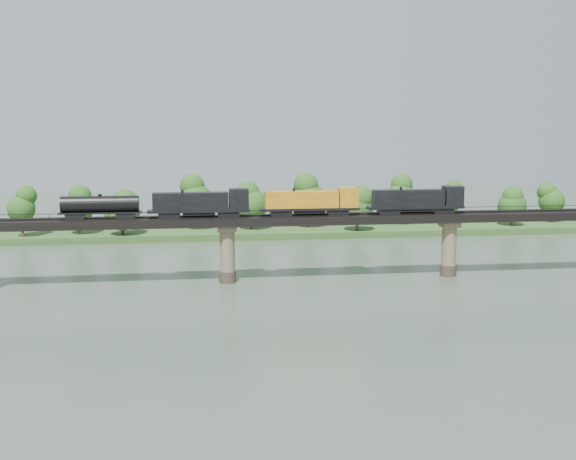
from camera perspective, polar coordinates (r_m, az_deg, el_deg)
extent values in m
plane|color=#3A4A3B|center=(97.51, -3.87, -7.99)|extent=(400.00, 400.00, 0.00)
cube|color=#2C4E1F|center=(180.40, -5.69, -0.05)|extent=(300.00, 24.00, 1.60)
cylinder|color=#473A2D|center=(126.29, -4.79, -3.69)|extent=(3.00, 3.00, 2.00)
cylinder|color=#907A5E|center=(125.41, -4.82, -1.68)|extent=(2.60, 2.60, 9.00)
cube|color=#907A5E|center=(124.76, -4.84, 0.13)|extent=(3.20, 3.20, 1.00)
cylinder|color=#473A2D|center=(134.28, 12.54, -3.13)|extent=(3.00, 3.00, 2.00)
cylinder|color=#907A5E|center=(133.45, 12.60, -1.23)|extent=(2.60, 2.60, 9.00)
cube|color=#907A5E|center=(132.84, 12.66, 0.47)|extent=(3.20, 3.20, 1.00)
cube|color=black|center=(124.58, -4.85, 0.70)|extent=(220.00, 5.00, 1.50)
cube|color=black|center=(123.73, -4.84, 1.03)|extent=(220.00, 0.12, 0.16)
cube|color=black|center=(125.21, -4.87, 1.12)|extent=(220.00, 0.12, 0.16)
cube|color=black|center=(122.01, -4.80, 1.22)|extent=(220.00, 0.10, 0.10)
cube|color=black|center=(126.77, -4.91, 1.49)|extent=(220.00, 0.10, 0.10)
cube|color=black|center=(122.06, -4.80, 1.06)|extent=(0.08, 0.08, 0.70)
cube|color=black|center=(126.81, -4.91, 1.34)|extent=(0.08, 0.08, 0.70)
cylinder|color=#382619|center=(175.58, -20.25, 0.06)|extent=(0.70, 0.70, 3.51)
sphere|color=#1E4A15|center=(174.99, -20.33, 1.57)|extent=(6.31, 6.31, 6.31)
sphere|color=#1E4A15|center=(174.68, -20.38, 2.53)|extent=(4.73, 4.73, 4.73)
cylinder|color=#382619|center=(175.80, -16.19, 0.23)|extent=(0.70, 0.70, 3.34)
sphere|color=#1E4A15|center=(175.23, -16.25, 1.68)|extent=(7.18, 7.18, 7.18)
sphere|color=#1E4A15|center=(174.94, -16.29, 2.58)|extent=(5.39, 5.39, 5.39)
cylinder|color=#382619|center=(171.95, -12.94, 0.09)|extent=(0.70, 0.70, 2.83)
sphere|color=#1E4A15|center=(171.45, -12.99, 1.33)|extent=(8.26, 8.26, 8.26)
sphere|color=#1E4A15|center=(171.18, -13.01, 2.12)|extent=(6.19, 6.19, 6.19)
cylinder|color=#382619|center=(177.60, -7.31, 0.69)|extent=(0.70, 0.70, 3.96)
sphere|color=#1E4A15|center=(176.96, -7.34, 2.39)|extent=(8.07, 8.07, 8.07)
sphere|color=#1E4A15|center=(176.63, -7.36, 3.45)|extent=(6.05, 6.05, 6.05)
cylinder|color=#382619|center=(176.73, -2.90, 0.60)|extent=(0.70, 0.70, 3.27)
sphere|color=#1E4A15|center=(176.17, -2.91, 2.00)|extent=(8.03, 8.03, 8.03)
sphere|color=#1E4A15|center=(175.88, -2.92, 2.88)|extent=(6.02, 6.02, 6.02)
cylinder|color=#382619|center=(179.54, 1.57, 0.84)|extent=(0.70, 0.70, 3.92)
sphere|color=#1E4A15|center=(178.91, 1.57, 2.49)|extent=(8.29, 8.29, 8.29)
sphere|color=#1E4A15|center=(178.59, 1.58, 3.54)|extent=(6.21, 6.21, 6.21)
cylinder|color=#382619|center=(174.96, 5.47, 0.45)|extent=(0.70, 0.70, 3.02)
sphere|color=#1E4A15|center=(174.43, 5.49, 1.76)|extent=(7.74, 7.74, 7.74)
sphere|color=#1E4A15|center=(174.15, 5.50, 2.58)|extent=(5.80, 5.80, 5.80)
cylinder|color=#382619|center=(186.58, 8.83, 1.01)|extent=(0.70, 0.70, 3.80)
sphere|color=#1E4A15|center=(185.99, 8.86, 2.56)|extent=(7.47, 7.47, 7.47)
sphere|color=#1E4A15|center=(185.69, 8.88, 3.53)|extent=(5.60, 5.60, 5.60)
cylinder|color=#382619|center=(191.15, 12.74, 1.02)|extent=(0.70, 0.70, 3.38)
sphere|color=#1E4A15|center=(190.62, 12.78, 2.36)|extent=(6.23, 6.23, 6.23)
sphere|color=#1E4A15|center=(190.34, 12.81, 3.21)|extent=(4.67, 4.67, 4.67)
cylinder|color=#382619|center=(191.15, 17.25, 0.75)|extent=(0.70, 0.70, 2.77)
sphere|color=#1E4A15|center=(190.71, 17.30, 1.85)|extent=(7.04, 7.04, 7.04)
sphere|color=#1E4A15|center=(190.46, 17.33, 2.54)|extent=(5.28, 5.28, 5.28)
cylinder|color=#382619|center=(201.62, 20.05, 1.03)|extent=(0.70, 0.70, 2.94)
sphere|color=#1E4A15|center=(201.17, 20.11, 2.14)|extent=(6.73, 6.73, 6.73)
sphere|color=#1E4A15|center=(200.93, 20.15, 2.83)|extent=(5.05, 5.05, 5.05)
cube|color=black|center=(132.02, 12.11, 1.53)|extent=(3.65, 2.19, 1.00)
cube|color=black|center=(128.98, 7.91, 1.48)|extent=(3.65, 2.19, 1.00)
cube|color=black|center=(130.34, 10.04, 1.78)|extent=(17.33, 2.74, 0.46)
cube|color=black|center=(129.74, 9.48, 2.52)|extent=(12.77, 2.46, 2.92)
cube|color=black|center=(132.37, 12.88, 2.66)|extent=(3.28, 2.74, 3.47)
cylinder|color=black|center=(130.40, 10.03, 1.57)|extent=(5.47, 1.28, 1.28)
cube|color=black|center=(126.84, 3.93, 1.42)|extent=(3.65, 2.19, 1.00)
cube|color=black|center=(125.22, -0.57, 1.35)|extent=(3.65, 2.19, 1.00)
cube|color=black|center=(125.86, 1.70, 1.67)|extent=(17.33, 2.74, 0.46)
cube|color=gold|center=(125.45, 1.08, 2.43)|extent=(12.77, 2.46, 2.92)
cube|color=gold|center=(126.93, 4.75, 2.60)|extent=(3.28, 2.74, 3.47)
cylinder|color=black|center=(125.92, 1.70, 1.45)|extent=(5.47, 1.28, 1.28)
cube|color=black|center=(124.43, -4.74, 1.27)|extent=(3.65, 2.19, 1.00)
cube|color=black|center=(124.33, -9.37, 1.18)|extent=(3.65, 2.19, 1.00)
cube|color=black|center=(124.20, -7.06, 1.52)|extent=(17.33, 2.74, 0.46)
cube|color=black|center=(123.99, -7.71, 2.28)|extent=(12.77, 2.46, 2.92)
cube|color=black|center=(124.23, -3.92, 2.48)|extent=(3.28, 2.74, 3.47)
cylinder|color=black|center=(124.26, -7.05, 1.29)|extent=(5.47, 1.28, 1.28)
cube|color=black|center=(124.76, -12.72, 1.11)|extent=(3.19, 2.01, 1.00)
cube|color=black|center=(125.75, -16.44, 1.02)|extent=(3.19, 2.01, 1.00)
cube|color=black|center=(125.12, -14.60, 1.34)|extent=(13.68, 2.19, 0.27)
cylinder|color=black|center=(124.95, -14.62, 2.00)|extent=(12.77, 2.74, 2.74)
cylinder|color=black|center=(124.80, -14.65, 2.66)|extent=(0.64, 0.64, 0.46)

